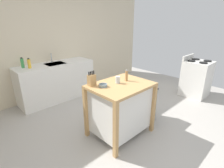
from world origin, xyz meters
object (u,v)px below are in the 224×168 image
object	(u,v)px
kitchen_island	(120,107)
trash_bin	(146,103)
bottle_dish_soap	(22,63)
stove	(196,78)
bottle_hand_soap	(29,64)
bowl_ceramic_small	(103,85)
knife_block	(92,80)
drinking_cup	(118,80)
pepper_grinder	(127,75)
sink_faucet	(51,58)

from	to	relation	value
kitchen_island	trash_bin	distance (m)	0.75
trash_bin	bottle_dish_soap	bearing A→B (deg)	124.47
kitchen_island	stove	xyz separation A→B (m)	(2.57, -0.22, -0.05)
bottle_hand_soap	stove	xyz separation A→B (m)	(3.23, -2.23, -0.54)
bowl_ceramic_small	bottle_dish_soap	size ratio (longest dim) A/B	0.57
knife_block	bottle_dish_soap	xyz separation A→B (m)	(-0.39, 1.87, 0.01)
stove	drinking_cup	bearing A→B (deg)	173.44
bowl_ceramic_small	pepper_grinder	size ratio (longest dim) A/B	0.65
kitchen_island	sink_faucet	world-z (taller)	sink_faucet
kitchen_island	stove	size ratio (longest dim) A/B	0.95
drinking_cup	bottle_hand_soap	size ratio (longest dim) A/B	0.52
pepper_grinder	trash_bin	distance (m)	0.87
drinking_cup	bottle_hand_soap	bearing A→B (deg)	108.94
bottle_hand_soap	bottle_dish_soap	bearing A→B (deg)	124.73
kitchen_island	knife_block	xyz separation A→B (m)	(-0.36, 0.27, 0.49)
drinking_cup	bottle_dish_soap	xyz separation A→B (m)	(-0.76, 2.07, 0.04)
sink_faucet	bottle_hand_soap	xyz separation A→B (m)	(-0.57, -0.18, -0.01)
bowl_ceramic_small	bottle_dish_soap	xyz separation A→B (m)	(-0.48, 2.03, 0.07)
knife_block	pepper_grinder	distance (m)	0.59
sink_faucet	bottle_hand_soap	bearing A→B (deg)	-163.04
drinking_cup	bowl_ceramic_small	bearing A→B (deg)	171.67
trash_bin	stove	bearing A→B (deg)	-6.63
trash_bin	sink_faucet	distance (m)	2.43
trash_bin	bottle_hand_soap	distance (m)	2.54
bowl_ceramic_small	bottle_dish_soap	bearing A→B (deg)	103.40
sink_faucet	pepper_grinder	bearing A→B (deg)	-82.69
knife_block	drinking_cup	world-z (taller)	knife_block
trash_bin	bottle_hand_soap	world-z (taller)	bottle_hand_soap
trash_bin	stove	world-z (taller)	stove
bottle_dish_soap	bowl_ceramic_small	bearing A→B (deg)	-76.60
kitchen_island	trash_bin	xyz separation A→B (m)	(0.72, -0.01, -0.19)
kitchen_island	trash_bin	size ratio (longest dim) A/B	1.53
drinking_cup	bottle_hand_soap	distance (m)	2.05
sink_faucet	trash_bin	bearing A→B (deg)	-69.75
knife_block	bowl_ceramic_small	world-z (taller)	knife_block
kitchen_island	knife_block	bearing A→B (deg)	143.27
knife_block	kitchen_island	bearing A→B (deg)	-36.73
pepper_grinder	bottle_dish_soap	bearing A→B (deg)	114.23
pepper_grinder	sink_faucet	bearing A→B (deg)	97.31
sink_faucet	bottle_dish_soap	world-z (taller)	bottle_dish_soap
bowl_ceramic_small	drinking_cup	xyz separation A→B (m)	(0.27, -0.04, 0.03)
sink_faucet	stove	distance (m)	3.62
knife_block	stove	world-z (taller)	knife_block
bottle_hand_soap	stove	world-z (taller)	bottle_hand_soap
trash_bin	sink_faucet	world-z (taller)	sink_faucet
knife_block	bowl_ceramic_small	xyz separation A→B (m)	(0.09, -0.16, -0.07)
pepper_grinder	bottle_hand_soap	bearing A→B (deg)	113.45
sink_faucet	bottle_hand_soap	distance (m)	0.60
kitchen_island	bottle_hand_soap	world-z (taller)	bottle_hand_soap
pepper_grinder	sink_faucet	size ratio (longest dim) A/B	0.88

